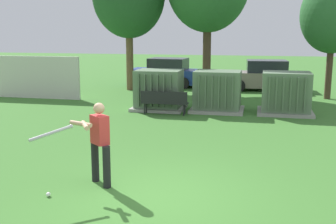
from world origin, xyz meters
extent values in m
plane|color=#3D752D|center=(0.00, 0.00, 0.00)|extent=(96.00, 96.00, 0.00)
cube|color=beige|center=(-8.68, 10.50, 1.00)|extent=(4.80, 0.12, 2.00)
cube|color=#9E9B93|center=(-2.10, 8.97, 0.06)|extent=(2.10, 1.70, 0.12)
cube|color=#607A5B|center=(-2.10, 8.97, 0.87)|extent=(1.80, 1.40, 1.50)
cube|color=#52684E|center=(-2.74, 8.21, 0.87)|extent=(0.06, 0.12, 1.27)
cube|color=#52684E|center=(-2.48, 8.21, 0.87)|extent=(0.06, 0.12, 1.27)
cube|color=#52684E|center=(-2.23, 8.21, 0.87)|extent=(0.06, 0.12, 1.27)
cube|color=#52684E|center=(-1.97, 8.21, 0.87)|extent=(0.06, 0.12, 1.27)
cube|color=#52684E|center=(-1.72, 8.21, 0.87)|extent=(0.06, 0.12, 1.27)
cube|color=#52684E|center=(-1.46, 8.21, 0.87)|extent=(0.06, 0.12, 1.27)
cube|color=#9E9B93|center=(0.27, 9.09, 0.06)|extent=(2.10, 1.70, 0.12)
cube|color=#607A5B|center=(0.27, 9.09, 0.87)|extent=(1.80, 1.40, 1.50)
cube|color=#52684E|center=(-0.37, 8.33, 0.87)|extent=(0.06, 0.12, 1.27)
cube|color=#52684E|center=(-0.12, 8.33, 0.87)|extent=(0.06, 0.12, 1.27)
cube|color=#52684E|center=(0.14, 8.33, 0.87)|extent=(0.06, 0.12, 1.27)
cube|color=#52684E|center=(0.39, 8.33, 0.87)|extent=(0.06, 0.12, 1.27)
cube|color=#52684E|center=(0.65, 8.33, 0.87)|extent=(0.06, 0.12, 1.27)
cube|color=#52684E|center=(0.90, 8.33, 0.87)|extent=(0.06, 0.12, 1.27)
cube|color=#9E9B93|center=(2.89, 9.17, 0.06)|extent=(2.10, 1.70, 0.12)
cube|color=#607A5B|center=(2.89, 9.17, 0.87)|extent=(1.80, 1.40, 1.50)
cube|color=#52684E|center=(2.26, 8.41, 0.87)|extent=(0.06, 0.12, 1.27)
cube|color=#52684E|center=(2.51, 8.41, 0.87)|extent=(0.06, 0.12, 1.27)
cube|color=#52684E|center=(2.77, 8.41, 0.87)|extent=(0.06, 0.12, 1.27)
cube|color=#52684E|center=(3.02, 8.41, 0.87)|extent=(0.06, 0.12, 1.27)
cube|color=#52684E|center=(3.28, 8.41, 0.87)|extent=(0.06, 0.12, 1.27)
cube|color=#52684E|center=(3.53, 8.41, 0.87)|extent=(0.06, 0.12, 1.27)
cube|color=black|center=(-1.64, 8.00, 0.45)|extent=(1.81, 0.46, 0.05)
cube|color=black|center=(-1.64, 7.82, 0.70)|extent=(1.80, 0.10, 0.44)
cylinder|color=black|center=(-2.41, 8.12, 0.21)|extent=(0.06, 0.06, 0.42)
cylinder|color=black|center=(-0.88, 8.16, 0.21)|extent=(0.06, 0.06, 0.42)
cylinder|color=black|center=(-2.40, 7.84, 0.21)|extent=(0.06, 0.06, 0.42)
cylinder|color=black|center=(-0.87, 7.88, 0.21)|extent=(0.06, 0.06, 0.42)
cylinder|color=black|center=(-1.08, 0.31, 0.44)|extent=(0.16, 0.16, 0.88)
cylinder|color=black|center=(-1.45, 0.61, 0.44)|extent=(0.16, 0.16, 0.88)
cube|color=red|center=(-1.27, 0.46, 1.18)|extent=(0.46, 0.44, 0.60)
sphere|color=tan|center=(-1.27, 0.46, 1.62)|extent=(0.23, 0.23, 0.23)
cylinder|color=tan|center=(-1.43, 0.11, 1.34)|extent=(0.36, 0.51, 0.09)
cylinder|color=tan|center=(-1.57, 0.22, 1.34)|extent=(0.54, 0.26, 0.09)
cylinder|color=#B2B2B7|center=(-1.93, -0.36, 1.27)|extent=(0.58, 0.70, 0.21)
sphere|color=#B2B2B7|center=(-1.66, -0.03, 1.34)|extent=(0.08, 0.08, 0.08)
sphere|color=white|center=(-2.02, -0.40, 0.04)|extent=(0.09, 0.09, 0.09)
cylinder|color=brown|center=(-5.02, 14.22, 1.56)|extent=(0.38, 0.38, 3.11)
cylinder|color=#4C3828|center=(-0.88, 14.48, 1.73)|extent=(0.43, 0.43, 3.46)
cylinder|color=#4C3828|center=(5.04, 13.33, 1.20)|extent=(0.30, 0.30, 2.40)
ellipsoid|color=#2D6633|center=(5.04, 13.33, 3.89)|extent=(2.95, 2.95, 3.50)
cube|color=navy|center=(-3.48, 16.21, 0.58)|extent=(4.33, 2.04, 0.80)
cube|color=#262B33|center=(-3.33, 16.20, 1.30)|extent=(2.22, 1.73, 0.64)
cylinder|color=black|center=(-4.84, 15.47, 0.32)|extent=(0.66, 0.27, 0.64)
cylinder|color=black|center=(-4.71, 17.17, 0.32)|extent=(0.66, 0.27, 0.64)
cylinder|color=black|center=(-2.25, 15.26, 0.32)|extent=(0.66, 0.27, 0.64)
cylinder|color=black|center=(-2.11, 16.95, 0.32)|extent=(0.66, 0.27, 0.64)
cube|color=gray|center=(2.07, 15.72, 0.58)|extent=(4.32, 2.01, 0.80)
cube|color=#262B33|center=(2.22, 15.74, 1.30)|extent=(2.21, 1.71, 0.64)
cylinder|color=black|center=(0.83, 14.78, 0.32)|extent=(0.65, 0.27, 0.64)
cylinder|color=black|center=(0.70, 16.47, 0.32)|extent=(0.65, 0.27, 0.64)
cylinder|color=black|center=(3.43, 14.97, 0.32)|extent=(0.65, 0.27, 0.64)
cylinder|color=black|center=(3.30, 16.67, 0.32)|extent=(0.65, 0.27, 0.64)
camera|label=1|loc=(1.91, -7.33, 3.17)|focal=44.45mm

